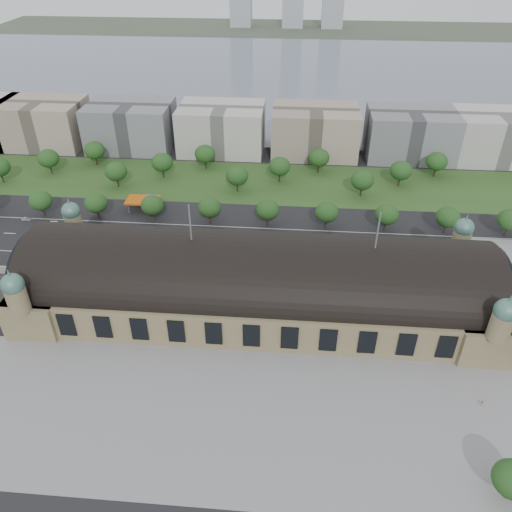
# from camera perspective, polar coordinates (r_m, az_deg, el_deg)

# --- Properties ---
(ground) EXTENTS (900.00, 900.00, 0.00)m
(ground) POSITION_cam_1_polar(r_m,az_deg,el_deg) (164.92, 0.13, -5.93)
(ground) COLOR black
(ground) RESTS_ON ground
(station) EXTENTS (150.00, 48.40, 44.30)m
(station) POSITION_cam_1_polar(r_m,az_deg,el_deg) (158.48, 0.13, -3.09)
(station) COLOR #867953
(station) RESTS_ON ground
(plaza_south) EXTENTS (190.00, 48.00, 0.12)m
(plaza_south) POSITION_cam_1_polar(r_m,az_deg,el_deg) (134.11, 3.00, -18.34)
(plaza_south) COLOR gray
(plaza_south) RESTS_ON ground
(road_slab) EXTENTS (260.00, 26.00, 0.10)m
(road_slab) POSITION_cam_1_polar(r_m,az_deg,el_deg) (197.45, -4.77, 1.52)
(road_slab) COLOR black
(road_slab) RESTS_ON ground
(grass_belt) EXTENTS (300.00, 45.00, 0.10)m
(grass_belt) POSITION_cam_1_polar(r_m,az_deg,el_deg) (244.39, -1.63, 8.44)
(grass_belt) COLOR #294F1F
(grass_belt) RESTS_ON ground
(petrol_station) EXTENTS (14.00, 13.00, 5.05)m
(petrol_station) POSITION_cam_1_polar(r_m,az_deg,el_deg) (226.33, -12.30, 6.23)
(petrol_station) COLOR #C6540B
(petrol_station) RESTS_ON ground
(lake) EXTENTS (700.00, 320.00, 0.08)m
(lake) POSITION_cam_1_polar(r_m,az_deg,el_deg) (436.83, 3.51, 20.11)
(lake) COLOR slate
(lake) RESTS_ON ground
(far_shore) EXTENTS (700.00, 120.00, 0.14)m
(far_shore) POSITION_cam_1_polar(r_m,az_deg,el_deg) (632.64, 4.16, 24.51)
(far_shore) COLOR #44513D
(far_shore) RESTS_ON ground
(office_1) EXTENTS (45.00, 32.00, 24.00)m
(office_1) POSITION_cam_1_polar(r_m,az_deg,el_deg) (308.86, -23.19, 13.79)
(office_1) COLOR tan
(office_1) RESTS_ON ground
(office_2) EXTENTS (45.00, 32.00, 24.00)m
(office_2) POSITION_cam_1_polar(r_m,az_deg,el_deg) (289.63, -14.08, 14.24)
(office_2) COLOR gray
(office_2) RESTS_ON ground
(office_3) EXTENTS (45.00, 32.00, 24.00)m
(office_3) POSITION_cam_1_polar(r_m,az_deg,el_deg) (278.16, -3.93, 14.35)
(office_3) COLOR beige
(office_3) RESTS_ON ground
(office_4) EXTENTS (45.00, 32.00, 24.00)m
(office_4) POSITION_cam_1_polar(r_m,az_deg,el_deg) (275.44, 6.74, 13.99)
(office_4) COLOR tan
(office_4) RESTS_ON ground
(office_5) EXTENTS (45.00, 32.00, 24.00)m
(office_5) POSITION_cam_1_polar(r_m,az_deg,el_deg) (281.70, 17.21, 13.18)
(office_5) COLOR gray
(office_5) RESTS_ON ground
(office_6) EXTENTS (45.00, 32.00, 24.00)m
(office_6) POSITION_cam_1_polar(r_m,az_deg,el_deg) (294.57, 25.95, 12.18)
(office_6) COLOR beige
(office_6) RESTS_ON ground
(tree_row_1) EXTENTS (9.60, 9.60, 11.52)m
(tree_row_1) POSITION_cam_1_polar(r_m,az_deg,el_deg) (230.10, -23.40, 5.82)
(tree_row_1) COLOR #2D2116
(tree_row_1) RESTS_ON ground
(tree_row_2) EXTENTS (9.60, 9.60, 11.52)m
(tree_row_2) POSITION_cam_1_polar(r_m,az_deg,el_deg) (220.06, -17.82, 5.79)
(tree_row_2) COLOR #2D2116
(tree_row_2) RESTS_ON ground
(tree_row_3) EXTENTS (9.60, 9.60, 11.52)m
(tree_row_3) POSITION_cam_1_polar(r_m,az_deg,el_deg) (212.28, -11.76, 5.70)
(tree_row_3) COLOR #2D2116
(tree_row_3) RESTS_ON ground
(tree_row_4) EXTENTS (9.60, 9.60, 11.52)m
(tree_row_4) POSITION_cam_1_polar(r_m,az_deg,el_deg) (207.00, -5.33, 5.53)
(tree_row_4) COLOR #2D2116
(tree_row_4) RESTS_ON ground
(tree_row_5) EXTENTS (9.60, 9.60, 11.52)m
(tree_row_5) POSITION_cam_1_polar(r_m,az_deg,el_deg) (204.42, 1.34, 5.29)
(tree_row_5) COLOR #2D2116
(tree_row_5) RESTS_ON ground
(tree_row_6) EXTENTS (9.60, 9.60, 11.52)m
(tree_row_6) POSITION_cam_1_polar(r_m,az_deg,el_deg) (204.64, 8.09, 4.97)
(tree_row_6) COLOR #2D2116
(tree_row_6) RESTS_ON ground
(tree_row_7) EXTENTS (9.60, 9.60, 11.52)m
(tree_row_7) POSITION_cam_1_polar(r_m,az_deg,el_deg) (207.66, 14.72, 4.58)
(tree_row_7) COLOR #2D2116
(tree_row_7) RESTS_ON ground
(tree_row_8) EXTENTS (9.60, 9.60, 11.52)m
(tree_row_8) POSITION_cam_1_polar(r_m,az_deg,el_deg) (213.35, 21.08, 4.16)
(tree_row_8) COLOR #2D2116
(tree_row_8) RESTS_ON ground
(tree_row_9) EXTENTS (9.60, 9.60, 11.52)m
(tree_row_9) POSITION_cam_1_polar(r_m,az_deg,el_deg) (221.50, 27.02, 3.71)
(tree_row_9) COLOR #2D2116
(tree_row_9) RESTS_ON ground
(tree_belt_1) EXTENTS (10.40, 10.40, 12.48)m
(tree_belt_1) POSITION_cam_1_polar(r_m,az_deg,el_deg) (270.17, -22.65, 10.26)
(tree_belt_1) COLOR #2D2116
(tree_belt_1) RESTS_ON ground
(tree_belt_2) EXTENTS (10.40, 10.40, 12.48)m
(tree_belt_2) POSITION_cam_1_polar(r_m,az_deg,el_deg) (272.37, -17.98, 11.43)
(tree_belt_2) COLOR #2D2116
(tree_belt_2) RESTS_ON ground
(tree_belt_3) EXTENTS (10.40, 10.40, 12.48)m
(tree_belt_3) POSITION_cam_1_polar(r_m,az_deg,el_deg) (245.12, -15.71, 9.30)
(tree_belt_3) COLOR #2D2116
(tree_belt_3) RESTS_ON ground
(tree_belt_4) EXTENTS (10.40, 10.40, 12.48)m
(tree_belt_4) POSITION_cam_1_polar(r_m,az_deg,el_deg) (249.87, -10.69, 10.48)
(tree_belt_4) COLOR #2D2116
(tree_belt_4) RESTS_ON ground
(tree_belt_5) EXTENTS (10.40, 10.40, 12.48)m
(tree_belt_5) POSITION_cam_1_polar(r_m,az_deg,el_deg) (256.51, -5.85, 11.54)
(tree_belt_5) COLOR #2D2116
(tree_belt_5) RESTS_ON ground
(tree_belt_6) EXTENTS (10.40, 10.40, 12.48)m
(tree_belt_6) POSITION_cam_1_polar(r_m,az_deg,el_deg) (232.07, -2.17, 9.16)
(tree_belt_6) COLOR #2D2116
(tree_belt_6) RESTS_ON ground
(tree_belt_7) EXTENTS (10.40, 10.40, 12.48)m
(tree_belt_7) POSITION_cam_1_polar(r_m,az_deg,el_deg) (241.61, 2.71, 10.20)
(tree_belt_7) COLOR #2D2116
(tree_belt_7) RESTS_ON ground
(tree_belt_8) EXTENTS (10.40, 10.40, 12.48)m
(tree_belt_8) POSITION_cam_1_polar(r_m,az_deg,el_deg) (252.79, 7.22, 11.09)
(tree_belt_8) COLOR #2D2116
(tree_belt_8) RESTS_ON ground
(tree_belt_9) EXTENTS (10.40, 10.40, 12.48)m
(tree_belt_9) POSITION_cam_1_polar(r_m,az_deg,el_deg) (232.66, 12.07, 8.47)
(tree_belt_9) COLOR #2D2116
(tree_belt_9) RESTS_ON ground
(tree_belt_10) EXTENTS (10.40, 10.40, 12.48)m
(tree_belt_10) POSITION_cam_1_polar(r_m,az_deg,el_deg) (246.61, 16.24, 9.36)
(tree_belt_10) COLOR #2D2116
(tree_belt_10) RESTS_ON ground
(tree_belt_11) EXTENTS (10.40, 10.40, 12.48)m
(tree_belt_11) POSITION_cam_1_polar(r_m,az_deg,el_deg) (261.74, 19.96, 10.11)
(tree_belt_11) COLOR #2D2116
(tree_belt_11) RESTS_ON ground
(traffic_car_1) EXTENTS (3.95, 1.57, 1.28)m
(traffic_car_1) POSITION_cam_1_polar(r_m,az_deg,el_deg) (232.87, -24.78, 3.87)
(traffic_car_1) COLOR gray
(traffic_car_1) RESTS_ON ground
(traffic_car_2) EXTENTS (5.85, 2.87, 1.60)m
(traffic_car_2) POSITION_cam_1_polar(r_m,az_deg,el_deg) (205.20, -18.83, 1.25)
(traffic_car_2) COLOR black
(traffic_car_2) RESTS_ON ground
(traffic_car_3) EXTENTS (4.66, 2.39, 1.30)m
(traffic_car_3) POSITION_cam_1_polar(r_m,az_deg,el_deg) (203.70, -3.34, 2.92)
(traffic_car_3) COLOR maroon
(traffic_car_3) RESTS_ON ground
(traffic_car_4) EXTENTS (4.57, 2.01, 1.53)m
(traffic_car_4) POSITION_cam_1_polar(r_m,az_deg,el_deg) (193.75, 4.59, 1.09)
(traffic_car_4) COLOR #172042
(traffic_car_4) RESTS_ON ground
(traffic_car_6) EXTENTS (5.36, 2.71, 1.45)m
(traffic_car_6) POSITION_cam_1_polar(r_m,az_deg,el_deg) (200.30, 21.95, -0.39)
(traffic_car_6) COLOR silver
(traffic_car_6) RESTS_ON ground
(parked_car_0) EXTENTS (4.19, 3.66, 1.37)m
(parked_car_0) POSITION_cam_1_polar(r_m,az_deg,el_deg) (200.05, -19.19, 0.22)
(parked_car_0) COLOR black
(parked_car_0) RESTS_ON ground
(parked_car_1) EXTENTS (5.85, 4.55, 1.48)m
(parked_car_1) POSITION_cam_1_polar(r_m,az_deg,el_deg) (201.65, -22.45, -0.26)
(parked_car_1) COLOR maroon
(parked_car_1) RESTS_ON ground
(parked_car_2) EXTENTS (4.53, 4.17, 1.27)m
(parked_car_2) POSITION_cam_1_polar(r_m,az_deg,el_deg) (190.89, -11.51, -0.17)
(parked_car_2) COLOR #181B43
(parked_car_2) RESTS_ON ground
(parked_car_3) EXTENTS (4.82, 3.56, 1.53)m
(parked_car_3) POSITION_cam_1_polar(r_m,az_deg,el_deg) (197.92, -17.73, 0.16)
(parked_car_3) COLOR #505157
(parked_car_3) RESTS_ON ground
(parked_car_4) EXTENTS (4.43, 4.06, 1.47)m
(parked_car_4) POSITION_cam_1_polar(r_m,az_deg,el_deg) (190.06, -10.64, -0.19)
(parked_car_4) COLOR silver
(parked_car_4) RESTS_ON ground
(parked_car_5) EXTENTS (5.26, 4.62, 1.35)m
(parked_car_5) POSITION_cam_1_polar(r_m,az_deg,el_deg) (187.89, -7.78, -0.35)
(parked_car_5) COLOR #909498
(parked_car_5) RESTS_ON ground
(parked_car_6) EXTENTS (4.96, 4.59, 1.40)m
(parked_car_6) POSITION_cam_1_polar(r_m,az_deg,el_deg) (187.97, -11.97, -0.82)
(parked_car_6) COLOR black
(parked_car_6) RESTS_ON ground
(bus_west) EXTENTS (12.91, 3.26, 3.58)m
(bus_west) POSITION_cam_1_polar(r_m,az_deg,el_deg) (190.54, -4.49, 0.84)
(bus_west) COLOR #A9411B
(bus_west) RESTS_ON ground
(bus_mid) EXTENTS (13.18, 3.67, 3.64)m
(bus_mid) POSITION_cam_1_polar(r_m,az_deg,el_deg) (185.42, 2.59, -0.12)
(bus_mid) COLOR silver
(bus_mid) RESTS_ON ground
(bus_east) EXTENTS (13.56, 3.59, 3.75)m
(bus_east) POSITION_cam_1_polar(r_m,az_deg,el_deg) (184.95, 3.75, -0.24)
(bus_east) COLOR silver
(bus_east) RESTS_ON ground
(pedestrian_0) EXTENTS (0.86, 0.62, 1.58)m
(pedestrian_0) POSITION_cam_1_polar(r_m,az_deg,el_deg) (148.76, 24.41, -15.09)
(pedestrian_0) COLOR gray
(pedestrian_0) RESTS_ON ground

